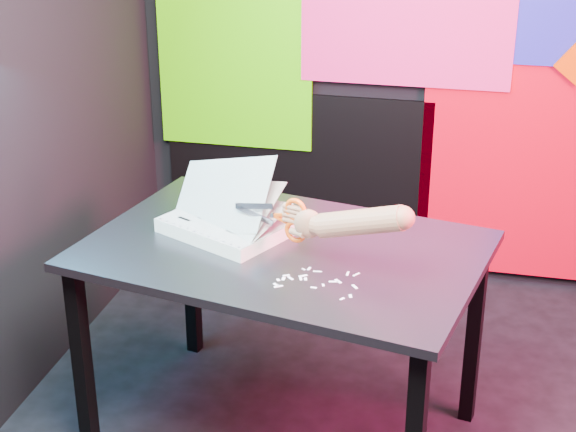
# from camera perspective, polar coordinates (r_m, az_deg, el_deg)

# --- Properties ---
(room) EXTENTS (3.01, 3.01, 2.71)m
(room) POSITION_cam_1_polar(r_m,az_deg,el_deg) (2.57, 9.91, 8.51)
(room) COLOR black
(room) RESTS_ON ground
(backdrop) EXTENTS (2.88, 0.05, 2.08)m
(backdrop) POSITION_cam_1_polar(r_m,az_deg,el_deg) (4.09, 11.85, 8.13)
(backdrop) COLOR #BF0015
(backdrop) RESTS_ON ground
(work_table) EXTENTS (1.42, 1.08, 0.75)m
(work_table) POSITION_cam_1_polar(r_m,az_deg,el_deg) (2.94, -0.29, -3.44)
(work_table) COLOR black
(work_table) RESTS_ON ground
(printout_stack) EXTENTS (0.48, 0.43, 0.30)m
(printout_stack) POSITION_cam_1_polar(r_m,az_deg,el_deg) (3.00, -4.06, -0.57)
(printout_stack) COLOR beige
(printout_stack) RESTS_ON work_table
(scissors) EXTENTS (0.26, 0.10, 0.15)m
(scissors) POSITION_cam_1_polar(r_m,az_deg,el_deg) (2.79, 0.16, -0.22)
(scissors) COLOR #AAAFB9
(scissors) RESTS_ON printout_stack
(hand_forearm) EXTENTS (0.42, 0.18, 0.18)m
(hand_forearm) POSITION_cam_1_polar(r_m,az_deg,el_deg) (2.67, 4.13, -0.39)
(hand_forearm) COLOR #9D5C3E
(hand_forearm) RESTS_ON work_table
(paper_clippings) EXTENTS (0.26, 0.19, 0.00)m
(paper_clippings) POSITION_cam_1_polar(r_m,az_deg,el_deg) (2.69, 1.73, -4.19)
(paper_clippings) COLOR white
(paper_clippings) RESTS_ON work_table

